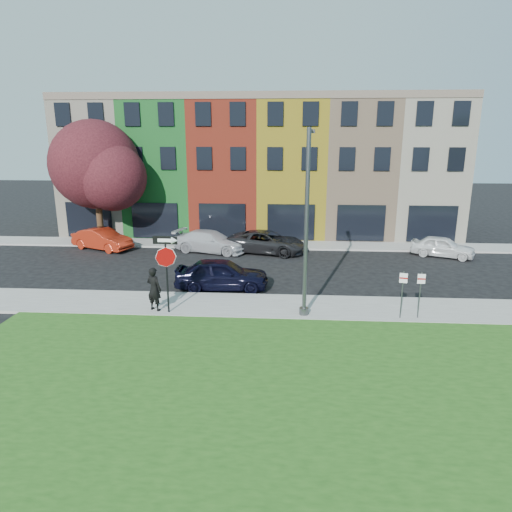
# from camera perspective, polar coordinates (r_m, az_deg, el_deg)

# --- Properties ---
(ground) EXTENTS (120.00, 120.00, 0.00)m
(ground) POSITION_cam_1_polar(r_m,az_deg,el_deg) (18.16, 4.63, -9.99)
(ground) COLOR black
(ground) RESTS_ON ground
(sidewalk_near) EXTENTS (40.00, 3.00, 0.12)m
(sidewalk_near) POSITION_cam_1_polar(r_m,az_deg,el_deg) (21.02, 10.03, -6.43)
(sidewalk_near) COLOR gray
(sidewalk_near) RESTS_ON ground
(sidewalk_far) EXTENTS (40.00, 2.40, 0.12)m
(sidewalk_far) POSITION_cam_1_polar(r_m,az_deg,el_deg) (32.48, -0.96, 1.46)
(sidewalk_far) COLOR gray
(sidewalk_far) RESTS_ON ground
(rowhouse_block) EXTENTS (30.00, 10.12, 10.00)m
(rowhouse_block) POSITION_cam_1_polar(r_m,az_deg,el_deg) (37.81, 0.57, 10.94)
(rowhouse_block) COLOR #C0B79F
(rowhouse_block) RESTS_ON ground
(stop_sign) EXTENTS (1.05, 0.11, 3.40)m
(stop_sign) POSITION_cam_1_polar(r_m,az_deg,el_deg) (19.71, -11.19, -0.35)
(stop_sign) COLOR black
(stop_sign) RESTS_ON sidewalk_near
(man) EXTENTS (1.05, 0.98, 1.96)m
(man) POSITION_cam_1_polar(r_m,az_deg,el_deg) (20.49, -12.62, -4.04)
(man) COLOR black
(man) RESTS_ON sidewalk_near
(sedan_near) EXTENTS (2.24, 4.83, 1.60)m
(sedan_near) POSITION_cam_1_polar(r_m,az_deg,el_deg) (23.18, -4.30, -2.26)
(sedan_near) COLOR black
(sedan_near) RESTS_ON ground
(parked_car_red) EXTENTS (4.76, 5.51, 1.45)m
(parked_car_red) POSITION_cam_1_polar(r_m,az_deg,el_deg) (32.88, -18.67, 2.01)
(parked_car_red) COLOR maroon
(parked_car_red) RESTS_ON ground
(parked_car_silver) EXTENTS (4.49, 5.95, 1.43)m
(parked_car_silver) POSITION_cam_1_polar(r_m,az_deg,el_deg) (30.64, -5.71, 1.82)
(parked_car_silver) COLOR #B5B5BA
(parked_car_silver) RESTS_ON ground
(parked_car_dark) EXTENTS (4.93, 6.42, 1.46)m
(parked_car_dark) POSITION_cam_1_polar(r_m,az_deg,el_deg) (30.29, 1.33, 1.77)
(parked_car_dark) COLOR black
(parked_car_dark) RESTS_ON ground
(parked_car_white) EXTENTS (4.38, 5.03, 1.33)m
(parked_car_white) POSITION_cam_1_polar(r_m,az_deg,el_deg) (31.67, 22.29, 1.09)
(parked_car_white) COLOR silver
(parked_car_white) RESTS_ON ground
(street_lamp) EXTENTS (0.57, 2.57, 7.80)m
(street_lamp) POSITION_cam_1_polar(r_m,az_deg,el_deg) (19.05, 6.36, 4.01)
(street_lamp) COLOR #4A4C4F
(street_lamp) RESTS_ON sidewalk_near
(parking_sign_a) EXTENTS (0.31, 0.12, 2.07)m
(parking_sign_a) POSITION_cam_1_polar(r_m,az_deg,el_deg) (19.99, 17.84, -3.93)
(parking_sign_a) COLOR #4A4C4F
(parking_sign_a) RESTS_ON sidewalk_near
(parking_sign_b) EXTENTS (0.32, 0.09, 2.02)m
(parking_sign_b) POSITION_cam_1_polar(r_m,az_deg,el_deg) (20.26, 19.85, -3.93)
(parking_sign_b) COLOR #4A4C4F
(parking_sign_b) RESTS_ON sidewalk_near
(tree_purple) EXTENTS (7.33, 6.42, 8.55)m
(tree_purple) POSITION_cam_1_polar(r_m,az_deg,el_deg) (34.14, -19.25, 10.48)
(tree_purple) COLOR black
(tree_purple) RESTS_ON sidewalk_far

